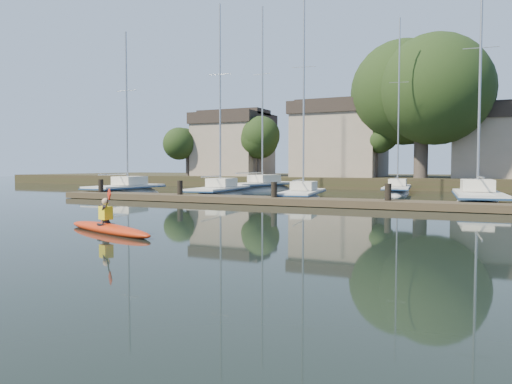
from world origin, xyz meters
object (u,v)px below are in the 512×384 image
at_px(sailboat_2, 303,203).
at_px(sailboat_6, 397,195).
at_px(kayak, 108,227).
at_px(sailboat_0, 126,198).
at_px(sailboat_3, 477,209).
at_px(sailboat_5, 261,193).
at_px(dock, 328,202).
at_px(sailboat_1, 219,199).

height_order(sailboat_2, sailboat_6, sailboat_6).
height_order(kayak, sailboat_0, sailboat_0).
height_order(sailboat_3, sailboat_6, sailboat_6).
bearing_deg(sailboat_2, kayak, -100.85).
bearing_deg(sailboat_2, sailboat_3, -6.75).
distance_m(sailboat_0, sailboat_3, 23.05).
xyz_separation_m(kayak, sailboat_3, (10.14, 16.82, -0.39)).
height_order(sailboat_3, sailboat_5, sailboat_5).
xyz_separation_m(sailboat_0, sailboat_6, (17.34, 10.04, 0.05)).
bearing_deg(sailboat_2, sailboat_6, 59.34).
bearing_deg(kayak, dock, 95.59).
height_order(kayak, dock, kayak).
relative_size(kayak, sailboat_3, 0.32).
xyz_separation_m(sailboat_0, sailboat_1, (7.10, 0.99, 0.02)).
relative_size(dock, sailboat_3, 2.37).
height_order(sailboat_1, sailboat_5, sailboat_5).
distance_m(kayak, sailboat_0, 20.86).
distance_m(dock, sailboat_1, 10.23).
xyz_separation_m(sailboat_1, sailboat_6, (10.24, 9.05, 0.03)).
bearing_deg(sailboat_5, dock, -43.27).
distance_m(dock, sailboat_2, 4.70).
xyz_separation_m(sailboat_1, sailboat_2, (6.30, -0.96, 0.02)).
height_order(kayak, sailboat_5, sailboat_5).
bearing_deg(dock, sailboat_3, 31.34).
xyz_separation_m(sailboat_5, sailboat_6, (10.85, 0.99, 0.04)).
relative_size(sailboat_3, sailboat_6, 1.01).
bearing_deg(sailboat_6, sailboat_1, -144.92).
bearing_deg(dock, sailboat_5, 126.98).
bearing_deg(kayak, sailboat_2, 108.26).
height_order(kayak, sailboat_1, sailboat_1).
bearing_deg(dock, sailboat_0, 166.85).
height_order(sailboat_2, sailboat_3, sailboat_3).
bearing_deg(sailboat_0, kayak, -53.08).
relative_size(sailboat_0, sailboat_1, 0.92).
relative_size(sailboat_3, sailboat_5, 0.87).
height_order(kayak, sailboat_6, sailboat_6).
distance_m(kayak, sailboat_2, 16.43).
xyz_separation_m(kayak, sailboat_0, (-12.91, 16.39, -0.39)).
relative_size(sailboat_1, sailboat_6, 1.00).
height_order(dock, sailboat_0, sailboat_0).
relative_size(kayak, sailboat_1, 0.32).
height_order(dock, sailboat_3, sailboat_3).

